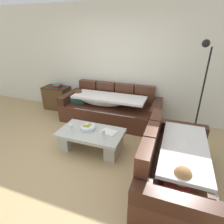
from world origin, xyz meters
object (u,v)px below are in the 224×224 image
(couch_along_wall, at_px, (109,108))
(book_stack_on_cabinet, at_px, (58,85))
(wine_glass_near_right, at_px, (103,133))
(side_cabinet, at_px, (57,98))
(couch_near_window, at_px, (174,166))
(floor_lamp, at_px, (201,85))
(coffee_table, at_px, (91,138))
(fruit_bowl, at_px, (88,127))
(open_magazine, at_px, (109,132))
(wine_glass_near_left, at_px, (71,127))

(couch_along_wall, xyz_separation_m, book_stack_on_cabinet, (-1.61, 0.23, 0.36))
(couch_along_wall, height_order, wine_glass_near_right, couch_along_wall)
(couch_along_wall, height_order, side_cabinet, couch_along_wall)
(couch_near_window, distance_m, floor_lamp, 1.84)
(coffee_table, bearing_deg, fruit_bowl, 149.19)
(couch_along_wall, bearing_deg, open_magazine, -69.36)
(book_stack_on_cabinet, bearing_deg, couch_near_window, -29.90)
(fruit_bowl, xyz_separation_m, book_stack_on_cabinet, (-1.63, 1.41, 0.27))
(fruit_bowl, height_order, book_stack_on_cabinet, book_stack_on_cabinet)
(couch_along_wall, relative_size, open_magazine, 8.46)
(couch_along_wall, xyz_separation_m, floor_lamp, (1.94, 0.01, 0.79))
(wine_glass_near_left, relative_size, open_magazine, 0.59)
(side_cabinet, bearing_deg, fruit_bowl, -39.56)
(book_stack_on_cabinet, bearing_deg, fruit_bowl, -40.82)
(couch_along_wall, distance_m, book_stack_on_cabinet, 1.66)
(couch_near_window, bearing_deg, side_cabinet, 60.69)
(couch_near_window, xyz_separation_m, floor_lamp, (0.32, 1.64, 0.78))
(coffee_table, xyz_separation_m, book_stack_on_cabinet, (-1.72, 1.46, 0.45))
(coffee_table, distance_m, floor_lamp, 2.38)
(wine_glass_near_right, relative_size, side_cabinet, 0.23)
(coffee_table, relative_size, side_cabinet, 1.67)
(couch_near_window, xyz_separation_m, fruit_bowl, (-1.59, 0.45, 0.09))
(couch_near_window, bearing_deg, fruit_bowl, 74.35)
(coffee_table, bearing_deg, book_stack_on_cabinet, 139.64)
(open_magazine, distance_m, book_stack_on_cabinet, 2.47)
(wine_glass_near_right, relative_size, open_magazine, 0.59)
(side_cabinet, relative_size, floor_lamp, 0.37)
(wine_glass_near_left, bearing_deg, book_stack_on_cabinet, 130.93)
(couch_along_wall, bearing_deg, wine_glass_near_left, -98.53)
(coffee_table, xyz_separation_m, wine_glass_near_right, (0.31, -0.14, 0.26))
(wine_glass_near_left, xyz_separation_m, wine_glass_near_right, (0.62, 0.02, 0.00))
(fruit_bowl, relative_size, floor_lamp, 0.14)
(open_magazine, distance_m, floor_lamp, 2.03)
(wine_glass_near_right, relative_size, floor_lamp, 0.09)
(floor_lamp, bearing_deg, wine_glass_near_right, -137.76)
(couch_near_window, relative_size, open_magazine, 6.42)
(couch_near_window, xyz_separation_m, book_stack_on_cabinet, (-3.22, 1.85, 0.36))
(coffee_table, distance_m, open_magazine, 0.36)
(coffee_table, distance_m, wine_glass_near_left, 0.44)
(coffee_table, bearing_deg, floor_lamp, 34.22)
(wine_glass_near_left, relative_size, wine_glass_near_right, 1.00)
(couch_along_wall, height_order, couch_near_window, same)
(book_stack_on_cabinet, bearing_deg, couch_along_wall, -8.17)
(couch_along_wall, bearing_deg, fruit_bowl, -89.13)
(coffee_table, relative_size, wine_glass_near_left, 7.23)
(open_magazine, distance_m, side_cabinet, 2.51)
(wine_glass_near_left, height_order, open_magazine, wine_glass_near_left)
(couch_along_wall, distance_m, wine_glass_near_left, 1.41)
(couch_near_window, height_order, wine_glass_near_left, couch_near_window)
(side_cabinet, bearing_deg, couch_near_window, -29.31)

